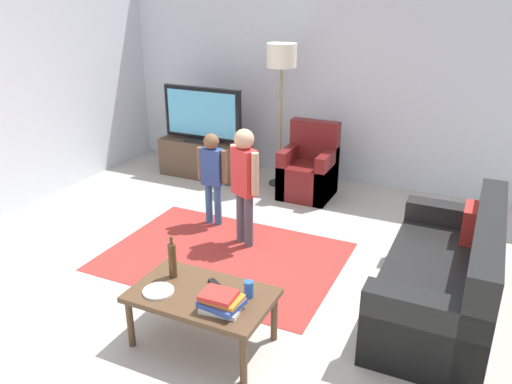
{
  "coord_description": "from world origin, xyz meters",
  "views": [
    {
      "loc": [
        1.87,
        -3.38,
        2.43
      ],
      "look_at": [
        0.0,
        0.6,
        0.65
      ],
      "focal_mm": 36.15,
      "sensor_mm": 36.0,
      "label": 1
    }
  ],
  "objects_px": {
    "tv": "(202,115)",
    "book_stack": "(221,302)",
    "coffee_table": "(202,299)",
    "soda_can": "(249,289)",
    "floor_lamp": "(282,63)",
    "bottle": "(172,260)",
    "tv_remote": "(216,285)",
    "child_near_tv": "(212,171)",
    "couch": "(449,281)",
    "plate": "(158,291)",
    "child_center": "(244,177)",
    "tv_stand": "(205,159)",
    "armchair": "(309,172)"
  },
  "relations": [
    {
      "from": "armchair",
      "to": "bottle",
      "type": "height_order",
      "value": "armchair"
    },
    {
      "from": "floor_lamp",
      "to": "tv",
      "type": "bearing_deg",
      "value": -170.45
    },
    {
      "from": "tv",
      "to": "couch",
      "type": "xyz_separation_m",
      "value": [
        3.32,
        -1.9,
        -0.56
      ]
    },
    {
      "from": "tv_stand",
      "to": "tv",
      "type": "bearing_deg",
      "value": -90.0
    },
    {
      "from": "tv",
      "to": "child_near_tv",
      "type": "distance_m",
      "value": 1.53
    },
    {
      "from": "tv_stand",
      "to": "floor_lamp",
      "type": "height_order",
      "value": "floor_lamp"
    },
    {
      "from": "armchair",
      "to": "plate",
      "type": "bearing_deg",
      "value": -90.11
    },
    {
      "from": "tv_stand",
      "to": "coffee_table",
      "type": "relative_size",
      "value": 1.2
    },
    {
      "from": "child_near_tv",
      "to": "tv",
      "type": "bearing_deg",
      "value": 124.21
    },
    {
      "from": "child_center",
      "to": "coffee_table",
      "type": "distance_m",
      "value": 1.6
    },
    {
      "from": "soda_can",
      "to": "plate",
      "type": "height_order",
      "value": "soda_can"
    },
    {
      "from": "tv",
      "to": "book_stack",
      "type": "height_order",
      "value": "tv"
    },
    {
      "from": "tv",
      "to": "coffee_table",
      "type": "relative_size",
      "value": 1.1
    },
    {
      "from": "child_center",
      "to": "book_stack",
      "type": "xyz_separation_m",
      "value": [
        0.63,
        -1.62,
        -0.24
      ]
    },
    {
      "from": "armchair",
      "to": "tv_stand",
      "type": "bearing_deg",
      "value": 178.49
    },
    {
      "from": "tv",
      "to": "book_stack",
      "type": "xyz_separation_m",
      "value": [
        1.99,
        -3.14,
        -0.37
      ]
    },
    {
      "from": "armchair",
      "to": "tv_remote",
      "type": "height_order",
      "value": "armchair"
    },
    {
      "from": "bottle",
      "to": "tv_remote",
      "type": "distance_m",
      "value": 0.37
    },
    {
      "from": "floor_lamp",
      "to": "coffee_table",
      "type": "bearing_deg",
      "value": -76.93
    },
    {
      "from": "tv_stand",
      "to": "couch",
      "type": "distance_m",
      "value": 3.84
    },
    {
      "from": "tv_remote",
      "to": "bottle",
      "type": "bearing_deg",
      "value": -143.61
    },
    {
      "from": "armchair",
      "to": "tv_remote",
      "type": "relative_size",
      "value": 5.29
    },
    {
      "from": "book_stack",
      "to": "armchair",
      "type": "bearing_deg",
      "value": 99.0
    },
    {
      "from": "book_stack",
      "to": "tv_stand",
      "type": "bearing_deg",
      "value": 122.2
    },
    {
      "from": "book_stack",
      "to": "plate",
      "type": "xyz_separation_m",
      "value": [
        -0.5,
        -0.01,
        -0.05
      ]
    },
    {
      "from": "plate",
      "to": "floor_lamp",
      "type": "bearing_deg",
      "value": 97.95
    },
    {
      "from": "child_near_tv",
      "to": "book_stack",
      "type": "relative_size",
      "value": 3.49
    },
    {
      "from": "tv",
      "to": "armchair",
      "type": "height_order",
      "value": "tv"
    },
    {
      "from": "floor_lamp",
      "to": "coffee_table",
      "type": "height_order",
      "value": "floor_lamp"
    },
    {
      "from": "tv",
      "to": "coffee_table",
      "type": "xyz_separation_m",
      "value": [
        1.77,
        -3.03,
        -0.48
      ]
    },
    {
      "from": "couch",
      "to": "coffee_table",
      "type": "relative_size",
      "value": 1.8
    },
    {
      "from": "tv_stand",
      "to": "plate",
      "type": "distance_m",
      "value": 3.51
    },
    {
      "from": "couch",
      "to": "armchair",
      "type": "xyz_separation_m",
      "value": [
        -1.82,
        1.89,
        0.01
      ]
    },
    {
      "from": "armchair",
      "to": "tv_remote",
      "type": "distance_m",
      "value": 2.91
    },
    {
      "from": "tv_stand",
      "to": "floor_lamp",
      "type": "bearing_deg",
      "value": 8.41
    },
    {
      "from": "tv_stand",
      "to": "child_near_tv",
      "type": "xyz_separation_m",
      "value": [
        0.85,
        -1.27,
        0.36
      ]
    },
    {
      "from": "armchair",
      "to": "child_center",
      "type": "distance_m",
      "value": 1.57
    },
    {
      "from": "tv_stand",
      "to": "child_center",
      "type": "xyz_separation_m",
      "value": [
        1.36,
        -1.54,
        0.47
      ]
    },
    {
      "from": "coffee_table",
      "to": "armchair",
      "type": "bearing_deg",
      "value": 95.19
    },
    {
      "from": "armchair",
      "to": "child_near_tv",
      "type": "bearing_deg",
      "value": -117.9
    },
    {
      "from": "book_stack",
      "to": "child_near_tv",
      "type": "bearing_deg",
      "value": 121.12
    },
    {
      "from": "tv",
      "to": "couch",
      "type": "relative_size",
      "value": 0.61
    },
    {
      "from": "child_center",
      "to": "tv_stand",
      "type": "bearing_deg",
      "value": 131.41
    },
    {
      "from": "tv_stand",
      "to": "soda_can",
      "type": "xyz_separation_m",
      "value": [
        2.09,
        -2.95,
        0.24
      ]
    },
    {
      "from": "coffee_table",
      "to": "soda_can",
      "type": "height_order",
      "value": "soda_can"
    },
    {
      "from": "floor_lamp",
      "to": "soda_can",
      "type": "distance_m",
      "value": 3.45
    },
    {
      "from": "couch",
      "to": "child_center",
      "type": "height_order",
      "value": "child_center"
    },
    {
      "from": "coffee_table",
      "to": "soda_can",
      "type": "relative_size",
      "value": 8.33
    },
    {
      "from": "tv",
      "to": "tv_remote",
      "type": "xyz_separation_m",
      "value": [
        1.82,
        -2.91,
        -0.42
      ]
    },
    {
      "from": "armchair",
      "to": "child_near_tv",
      "type": "xyz_separation_m",
      "value": [
        -0.65,
        -1.23,
        0.31
      ]
    }
  ]
}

